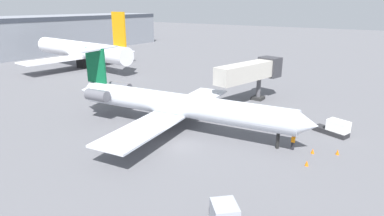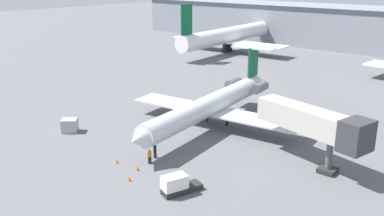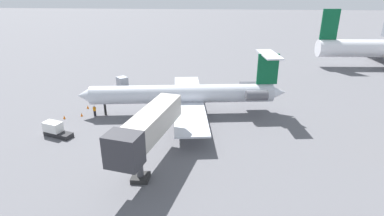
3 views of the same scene
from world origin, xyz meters
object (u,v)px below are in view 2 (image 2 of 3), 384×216
(regional_jet, at_px, (213,103))
(traffic_cone_near, at_px, (137,168))
(jet_bridge, at_px, (318,124))
(cargo_container_uld, at_px, (70,125))
(parked_airliner_west_end, at_px, (227,36))
(traffic_cone_mid, at_px, (129,179))
(traffic_cone_far, at_px, (117,161))
(ground_crew_marshaller, at_px, (150,156))
(baggage_tug_lead, at_px, (178,185))

(regional_jet, distance_m, traffic_cone_near, 16.71)
(jet_bridge, bearing_deg, regional_jet, 169.88)
(cargo_container_uld, relative_size, parked_airliner_west_end, 0.07)
(regional_jet, height_order, traffic_cone_mid, regional_jet)
(regional_jet, bearing_deg, parked_airliner_west_end, 124.51)
(jet_bridge, distance_m, traffic_cone_near, 19.82)
(cargo_container_uld, height_order, traffic_cone_far, cargo_container_uld)
(traffic_cone_near, relative_size, parked_airliner_west_end, 0.01)
(traffic_cone_mid, bearing_deg, regional_jet, 101.32)
(regional_jet, height_order, traffic_cone_near, regional_jet)
(regional_jet, relative_size, traffic_cone_near, 58.39)
(parked_airliner_west_end, bearing_deg, traffic_cone_mid, -61.10)
(cargo_container_uld, xyz_separation_m, traffic_cone_near, (15.48, -1.91, -0.61))
(regional_jet, xyz_separation_m, ground_crew_marshaller, (2.26, -14.20, -2.40))
(traffic_cone_near, distance_m, traffic_cone_far, 3.13)
(regional_jet, distance_m, baggage_tug_lead, 19.44)
(regional_jet, bearing_deg, traffic_cone_mid, -78.68)
(baggage_tug_lead, height_order, traffic_cone_near, baggage_tug_lead)
(cargo_container_uld, bearing_deg, traffic_cone_near, -7.05)
(jet_bridge, distance_m, traffic_cone_far, 22.29)
(jet_bridge, xyz_separation_m, traffic_cone_mid, (-12.74, -15.51, -4.65))
(ground_crew_marshaller, bearing_deg, traffic_cone_mid, -71.42)
(cargo_container_uld, height_order, parked_airliner_west_end, parked_airliner_west_end)
(regional_jet, distance_m, jet_bridge, 16.77)
(baggage_tug_lead, xyz_separation_m, parked_airliner_west_end, (-42.09, 64.95, 3.52))
(regional_jet, xyz_separation_m, jet_bridge, (16.43, -2.93, 1.67))
(jet_bridge, xyz_separation_m, traffic_cone_near, (-13.93, -13.32, -4.65))
(ground_crew_marshaller, xyz_separation_m, traffic_cone_near, (0.24, -2.05, -0.58))
(ground_crew_marshaller, height_order, traffic_cone_mid, ground_crew_marshaller)
(baggage_tug_lead, relative_size, cargo_container_uld, 1.61)
(jet_bridge, bearing_deg, parked_airliner_west_end, 134.15)
(jet_bridge, relative_size, traffic_cone_mid, 24.92)
(regional_jet, height_order, baggage_tug_lead, regional_jet)
(baggage_tug_lead, xyz_separation_m, traffic_cone_mid, (-5.43, -1.44, -0.56))
(jet_bridge, height_order, cargo_container_uld, jet_bridge)
(traffic_cone_mid, bearing_deg, parked_airliner_west_end, 118.90)
(traffic_cone_mid, xyz_separation_m, traffic_cone_far, (-4.31, 1.92, 0.00))
(regional_jet, height_order, parked_airliner_west_end, parked_airliner_west_end)
(traffic_cone_mid, bearing_deg, ground_crew_marshaller, 108.58)
(ground_crew_marshaller, height_order, baggage_tug_lead, baggage_tug_lead)
(regional_jet, height_order, traffic_cone_far, regional_jet)
(traffic_cone_far, distance_m, parked_airliner_west_end, 72.25)
(cargo_container_uld, relative_size, traffic_cone_near, 4.79)
(traffic_cone_far, bearing_deg, cargo_container_uld, 169.95)
(cargo_container_uld, distance_m, traffic_cone_far, 12.57)
(traffic_cone_mid, xyz_separation_m, parked_airliner_west_end, (-36.66, 66.39, 4.08))
(ground_crew_marshaller, distance_m, baggage_tug_lead, 7.41)
(cargo_container_uld, bearing_deg, baggage_tug_lead, -6.87)
(cargo_container_uld, distance_m, traffic_cone_near, 15.61)
(cargo_container_uld, distance_m, traffic_cone_mid, 17.19)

